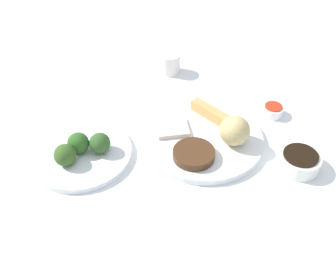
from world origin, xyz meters
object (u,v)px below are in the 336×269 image
(sauce_ramekin_sweet_and_sour, at_px, (273,111))
(main_plate, at_px, (202,139))
(teacup, at_px, (170,63))
(broccoli_plate, at_px, (80,153))
(soy_sauce_bowl, at_px, (299,162))

(sauce_ramekin_sweet_and_sour, bearing_deg, main_plate, 104.63)
(teacup, bearing_deg, sauce_ramekin_sweet_and_sour, -141.68)
(broccoli_plate, relative_size, teacup, 4.03)
(broccoli_plate, xyz_separation_m, soy_sauce_bowl, (-0.15, -0.47, 0.01))
(main_plate, xyz_separation_m, sauce_ramekin_sweet_and_sour, (0.05, -0.21, 0.00))
(teacup, bearing_deg, main_plate, -179.97)
(sauce_ramekin_sweet_and_sour, xyz_separation_m, teacup, (0.26, 0.21, 0.02))
(main_plate, xyz_separation_m, soy_sauce_bowl, (-0.13, -0.18, 0.01))
(main_plate, xyz_separation_m, broccoli_plate, (0.02, 0.29, -0.00))
(broccoli_plate, xyz_separation_m, sauce_ramekin_sweet_and_sour, (0.03, -0.49, 0.01))
(main_plate, height_order, teacup, teacup)
(teacup, bearing_deg, soy_sauce_bowl, -158.00)
(soy_sauce_bowl, bearing_deg, main_plate, 53.39)
(main_plate, relative_size, broccoli_plate, 1.22)
(broccoli_plate, bearing_deg, soy_sauce_bowl, -108.29)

